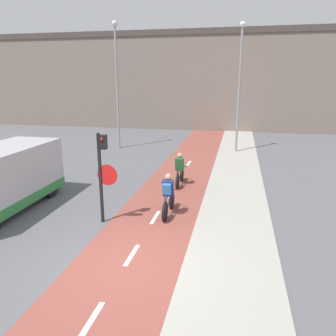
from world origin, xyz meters
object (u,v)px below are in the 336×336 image
traffic_light_pole (103,168)px  cyclist_far (180,171)px  street_lamp_far (117,74)px  street_lamp_sidewalk (240,76)px  cyclist_near (168,196)px

traffic_light_pole → cyclist_far: 4.75m
traffic_light_pole → street_lamp_far: (-3.77, 11.48, 2.99)m
street_lamp_sidewalk → cyclist_near: street_lamp_sidewalk is taller
cyclist_near → cyclist_far: bearing=93.4°
cyclist_near → traffic_light_pole: bearing=-152.6°
traffic_light_pole → cyclist_near: bearing=27.4°
traffic_light_pole → cyclist_far: bearing=68.5°
street_lamp_sidewalk → cyclist_near: size_ratio=4.36×
street_lamp_sidewalk → cyclist_far: street_lamp_sidewalk is taller
street_lamp_sidewalk → cyclist_far: 8.81m
traffic_light_pole → cyclist_near: size_ratio=1.64×
cyclist_near → street_lamp_sidewalk: bearing=78.9°
cyclist_far → traffic_light_pole: bearing=-111.5°
street_lamp_sidewalk → cyclist_near: bearing=-101.1°
traffic_light_pole → cyclist_far: (1.69, 4.29, -1.16)m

